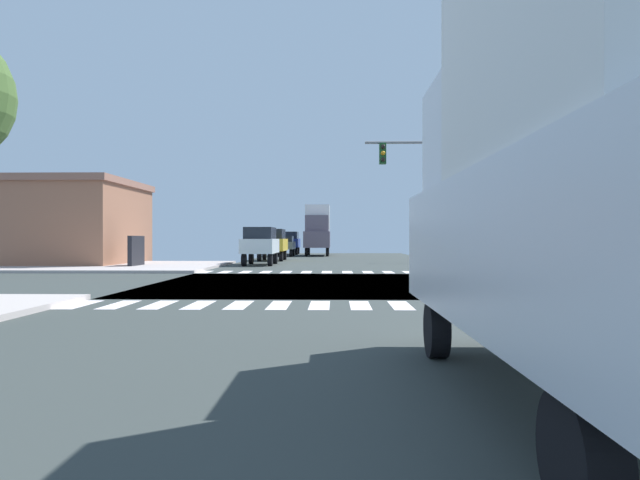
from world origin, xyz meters
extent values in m
cube|color=#343A38|center=(0.00, 0.00, -0.03)|extent=(14.00, 90.00, 0.05)
cube|color=#343A38|center=(0.00, 0.00, -0.03)|extent=(90.00, 12.00, 0.05)
cube|color=#B2ADA3|center=(13.00, 12.00, 0.07)|extent=(12.00, 12.00, 0.14)
cube|color=#B2A7A2|center=(-13.00, 12.00, 0.07)|extent=(12.00, 12.00, 0.14)
cube|color=white|center=(-6.75, -7.30, 0.00)|extent=(0.50, 2.00, 0.01)
cube|color=white|center=(-5.75, -7.30, 0.00)|extent=(0.50, 2.00, 0.01)
cube|color=white|center=(-4.75, -7.30, 0.00)|extent=(0.50, 2.00, 0.01)
cube|color=white|center=(-3.75, -7.30, 0.00)|extent=(0.50, 2.00, 0.01)
cube|color=white|center=(-2.75, -7.30, 0.00)|extent=(0.50, 2.00, 0.01)
cube|color=white|center=(-1.75, -7.30, 0.00)|extent=(0.50, 2.00, 0.01)
cube|color=white|center=(-0.75, -7.30, 0.00)|extent=(0.50, 2.00, 0.01)
cube|color=white|center=(0.25, -7.30, 0.00)|extent=(0.50, 2.00, 0.01)
cube|color=white|center=(1.25, -7.30, 0.00)|extent=(0.50, 2.00, 0.01)
cube|color=white|center=(2.25, -7.30, 0.00)|extent=(0.50, 2.00, 0.01)
cube|color=white|center=(3.25, -7.30, 0.00)|extent=(0.50, 2.00, 0.01)
cube|color=white|center=(4.25, -7.30, 0.00)|extent=(0.50, 2.00, 0.01)
cube|color=white|center=(5.25, -7.30, 0.00)|extent=(0.50, 2.00, 0.01)
cube|color=white|center=(6.25, -7.30, 0.00)|extent=(0.50, 2.00, 0.01)
cube|color=white|center=(-6.75, 7.30, 0.00)|extent=(0.50, 2.00, 0.01)
cube|color=white|center=(-5.75, 7.30, 0.00)|extent=(0.50, 2.00, 0.01)
cube|color=white|center=(-4.75, 7.30, 0.00)|extent=(0.50, 2.00, 0.01)
cube|color=white|center=(-3.75, 7.30, 0.00)|extent=(0.50, 2.00, 0.01)
cube|color=white|center=(-2.75, 7.30, 0.00)|extent=(0.50, 2.00, 0.01)
cube|color=white|center=(-1.75, 7.30, 0.00)|extent=(0.50, 2.00, 0.01)
cube|color=white|center=(-0.75, 7.30, 0.00)|extent=(0.50, 2.00, 0.01)
cube|color=white|center=(0.25, 7.30, 0.00)|extent=(0.50, 2.00, 0.01)
cube|color=white|center=(1.25, 7.30, 0.00)|extent=(0.50, 2.00, 0.01)
cube|color=white|center=(2.25, 7.30, 0.00)|extent=(0.50, 2.00, 0.01)
cube|color=white|center=(3.25, 7.30, 0.00)|extent=(0.50, 2.00, 0.01)
cube|color=white|center=(4.25, 7.30, 0.00)|extent=(0.50, 2.00, 0.01)
cube|color=white|center=(5.25, 7.30, 0.00)|extent=(0.50, 2.00, 0.01)
cube|color=white|center=(6.25, 7.30, 0.00)|extent=(0.50, 2.00, 0.01)
cylinder|color=gray|center=(8.30, 7.24, 3.37)|extent=(0.20, 0.20, 6.73)
cylinder|color=gray|center=(4.70, 7.24, 6.33)|extent=(7.19, 0.14, 0.14)
cube|color=#1E5123|center=(5.06, 7.24, 5.78)|extent=(0.32, 0.40, 1.00)
sphere|color=black|center=(5.06, 7.00, 6.09)|extent=(0.22, 0.22, 0.22)
sphere|color=orange|center=(5.06, 7.00, 5.78)|extent=(0.22, 0.22, 0.22)
sphere|color=black|center=(5.06, 7.00, 5.47)|extent=(0.22, 0.22, 0.22)
cube|color=#1E5123|center=(1.97, 7.24, 5.78)|extent=(0.32, 0.40, 1.00)
sphere|color=black|center=(1.97, 7.00, 6.09)|extent=(0.22, 0.22, 0.22)
sphere|color=orange|center=(1.97, 7.00, 5.78)|extent=(0.22, 0.22, 0.22)
sphere|color=black|center=(1.97, 7.00, 5.47)|extent=(0.22, 0.22, 0.22)
cylinder|color=gray|center=(8.31, 20.39, 3.69)|extent=(0.16, 0.16, 7.38)
cylinder|color=gray|center=(7.61, 20.39, 7.28)|extent=(1.40, 0.10, 0.10)
ellipsoid|color=silver|center=(6.91, 20.39, 7.23)|extent=(0.60, 0.32, 0.20)
cube|color=#956147|center=(-19.71, 14.70, 2.42)|extent=(13.45, 8.89, 4.83)
cube|color=#8C5F4E|center=(-19.71, 14.70, 5.03)|extent=(13.75, 9.19, 0.40)
cube|color=black|center=(-11.48, 11.26, 0.90)|extent=(0.24, 2.20, 1.80)
cylinder|color=black|center=(1.04, -13.76, 0.40)|extent=(0.26, 0.80, 0.80)
cylinder|color=black|center=(2.96, -13.76, 0.40)|extent=(0.26, 0.80, 0.80)
cylinder|color=black|center=(1.04, -18.66, 0.40)|extent=(0.26, 0.80, 0.80)
cube|color=silver|center=(2.00, -16.21, 1.54)|extent=(2.40, 7.20, 1.49)
cube|color=silver|center=(2.00, -14.05, 3.03)|extent=(2.11, 2.02, 1.49)
cylinder|color=black|center=(-1.04, 32.97, 0.40)|extent=(0.26, 0.80, 0.80)
cylinder|color=black|center=(-2.96, 32.97, 0.40)|extent=(0.26, 0.80, 0.80)
cylinder|color=black|center=(-1.04, 37.87, 0.40)|extent=(0.26, 0.80, 0.80)
cylinder|color=black|center=(-2.96, 37.87, 0.40)|extent=(0.26, 0.80, 0.80)
cube|color=#5E5161|center=(-2.00, 35.42, 1.54)|extent=(2.40, 7.20, 1.49)
cube|color=white|center=(-2.00, 36.50, 3.57)|extent=(2.30, 4.18, 2.56)
cube|color=#5E5161|center=(-2.00, 33.26, 3.03)|extent=(2.11, 2.02, 1.49)
cylinder|color=black|center=(-4.28, 31.74, 0.34)|extent=(0.26, 0.68, 0.68)
cylinder|color=black|center=(-5.72, 31.74, 0.34)|extent=(0.26, 0.68, 0.68)
cylinder|color=black|center=(-4.28, 34.66, 0.34)|extent=(0.26, 0.68, 0.68)
cylinder|color=black|center=(-5.72, 34.66, 0.34)|extent=(0.26, 0.68, 0.68)
cube|color=#5F645B|center=(-5.00, 33.20, 1.01)|extent=(1.80, 4.30, 0.66)
cube|color=black|center=(-5.00, 33.20, 1.61)|extent=(1.55, 2.24, 0.54)
cylinder|color=black|center=(-4.22, 13.62, 0.37)|extent=(0.26, 0.74, 0.74)
cylinder|color=black|center=(-5.78, 13.62, 0.37)|extent=(0.26, 0.74, 0.74)
cylinder|color=black|center=(-4.22, 16.75, 0.37)|extent=(0.26, 0.74, 0.74)
cylinder|color=black|center=(-5.78, 16.75, 0.37)|extent=(0.26, 0.74, 0.74)
cube|color=silver|center=(-5.00, 15.18, 1.18)|extent=(1.96, 4.60, 0.88)
cube|color=black|center=(-5.00, 15.18, 1.98)|extent=(1.69, 3.22, 0.72)
cylinder|color=black|center=(-4.22, 20.97, 0.37)|extent=(0.26, 0.74, 0.74)
cylinder|color=black|center=(-5.78, 20.97, 0.37)|extent=(0.26, 0.74, 0.74)
cylinder|color=black|center=(-4.22, 24.10, 0.37)|extent=(0.26, 0.74, 0.74)
cylinder|color=black|center=(-5.78, 24.10, 0.37)|extent=(0.26, 0.74, 0.74)
cube|color=yellow|center=(-5.00, 22.54, 1.18)|extent=(1.96, 4.60, 0.88)
cube|color=black|center=(-5.00, 22.54, 1.98)|extent=(1.69, 3.22, 0.72)
cylinder|color=black|center=(-4.22, 38.38, 0.37)|extent=(0.26, 0.74, 0.74)
cylinder|color=black|center=(-5.78, 38.38, 0.37)|extent=(0.26, 0.74, 0.74)
cylinder|color=black|center=(-4.22, 41.50, 0.37)|extent=(0.26, 0.74, 0.74)
cylinder|color=black|center=(-5.78, 41.50, 0.37)|extent=(0.26, 0.74, 0.74)
cube|color=navy|center=(-5.00, 39.94, 1.18)|extent=(1.96, 4.60, 0.88)
cube|color=black|center=(-5.00, 39.94, 1.98)|extent=(1.69, 3.22, 0.72)
camera|label=1|loc=(-0.38, -22.16, 1.66)|focal=33.81mm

